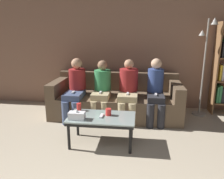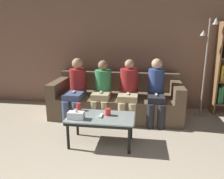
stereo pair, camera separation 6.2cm
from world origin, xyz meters
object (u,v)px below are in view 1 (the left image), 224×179
object	(u,v)px
game_remote	(102,116)
seated_person_mid_left	(102,89)
standing_lamp	(206,57)
seated_person_right_end	(156,90)
cup_near_left	(79,107)
seated_person_mid_right	(128,88)
cup_near_right	(108,112)
coffee_table	(102,119)
seated_person_left_end	(76,87)
couch	(116,100)
tissue_box	(77,115)

from	to	relation	value
game_remote	seated_person_mid_left	distance (m)	1.01
standing_lamp	seated_person_right_end	xyz separation A→B (m)	(-0.91, -0.43, -0.53)
game_remote	cup_near_left	bearing A→B (deg)	152.49
seated_person_mid_right	cup_near_right	bearing A→B (deg)	-103.81
cup_near_left	seated_person_right_end	xyz separation A→B (m)	(1.18, 0.77, 0.10)
game_remote	coffee_table	bearing A→B (deg)	91.79
seated_person_right_end	cup_near_right	bearing A→B (deg)	-128.01
game_remote	seated_person_left_end	xyz separation A→B (m)	(-0.65, 0.96, 0.15)
cup_near_left	seated_person_mid_left	world-z (taller)	seated_person_mid_left
couch	standing_lamp	world-z (taller)	standing_lamp
coffee_table	couch	bearing A→B (deg)	86.41
coffee_table	seated_person_right_end	size ratio (longest dim) A/B	0.84
seated_person_left_end	seated_person_right_end	world-z (taller)	seated_person_right_end
cup_near_left	standing_lamp	size ratio (longest dim) A/B	0.06
coffee_table	cup_near_left	xyz separation A→B (m)	(-0.38, 0.20, 0.10)
cup_near_left	seated_person_left_end	xyz separation A→B (m)	(-0.27, 0.77, 0.10)
couch	coffee_table	xyz separation A→B (m)	(-0.07, -1.20, 0.09)
cup_near_left	seated_person_mid_right	distance (m)	1.06
tissue_box	seated_person_mid_left	bearing A→B (deg)	82.31
tissue_box	seated_person_left_end	size ratio (longest dim) A/B	0.20
couch	seated_person_left_end	size ratio (longest dim) A/B	2.18
standing_lamp	game_remote	bearing A→B (deg)	-140.77
couch	seated_person_mid_right	distance (m)	0.44
game_remote	seated_person_right_end	distance (m)	1.27
coffee_table	game_remote	xyz separation A→B (m)	(0.00, -0.00, 0.05)
seated_person_mid_left	seated_person_right_end	size ratio (longest dim) A/B	0.96
couch	seated_person_mid_left	distance (m)	0.43
cup_near_left	tissue_box	xyz separation A→B (m)	(0.06, -0.33, -0.01)
standing_lamp	seated_person_mid_left	distance (m)	2.00
couch	standing_lamp	xyz separation A→B (m)	(1.64, 0.20, 0.83)
game_remote	standing_lamp	distance (m)	2.31
coffee_table	standing_lamp	size ratio (longest dim) A/B	0.52
couch	seated_person_left_end	bearing A→B (deg)	-162.28
couch	seated_person_mid_left	bearing A→B (deg)	-138.70
coffee_table	game_remote	distance (m)	0.05
couch	seated_person_right_end	distance (m)	0.81
seated_person_mid_left	seated_person_mid_right	bearing A→B (deg)	0.54
cup_near_left	standing_lamp	distance (m)	2.49
tissue_box	seated_person_right_end	distance (m)	1.57
couch	seated_person_mid_left	world-z (taller)	seated_person_mid_left
couch	cup_near_left	size ratio (longest dim) A/B	20.99
tissue_box	game_remote	distance (m)	0.35
seated_person_mid_left	seated_person_left_end	bearing A→B (deg)	-177.72
seated_person_mid_right	seated_person_right_end	size ratio (longest dim) A/B	0.98
seated_person_mid_left	tissue_box	bearing A→B (deg)	-97.69
cup_near_left	seated_person_mid_right	bearing A→B (deg)	48.59
tissue_box	seated_person_right_end	world-z (taller)	seated_person_right_end
cup_near_right	standing_lamp	distance (m)	2.20
seated_person_mid_left	seated_person_right_end	world-z (taller)	seated_person_right_end
couch	seated_person_right_end	world-z (taller)	seated_person_right_end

